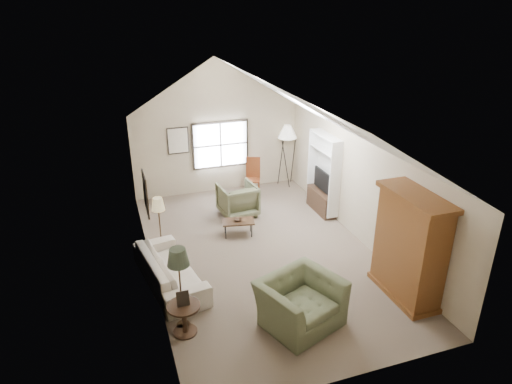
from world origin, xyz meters
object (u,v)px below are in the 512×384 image
object	(u,v)px
coffee_table	(238,228)
sofa	(170,269)
armchair_far	(238,200)
armchair_near	(300,302)
side_table	(184,319)
armoire	(410,247)
side_chair	(253,177)

from	to	relation	value
coffee_table	sofa	bearing A→B (deg)	-141.77
armchair_far	coffee_table	bearing A→B (deg)	67.97
armchair_near	coffee_table	xyz separation A→B (m)	(-0.10, 3.54, -0.25)
side_table	armchair_far	bearing A→B (deg)	61.95
coffee_table	armchair_far	bearing A→B (deg)	73.81
side_table	armoire	bearing A→B (deg)	-3.74
armoire	side_table	bearing A→B (deg)	176.26
armchair_near	coffee_table	bearing A→B (deg)	71.25
sofa	armchair_near	size ratio (longest dim) A/B	1.72
sofa	coffee_table	distance (m)	2.47
sofa	side_chair	world-z (taller)	side_chair
sofa	side_table	world-z (taller)	sofa
sofa	side_table	size ratio (longest dim) A/B	3.99
armchair_far	side_chair	bearing A→B (deg)	-130.48
sofa	armchair_near	xyz separation A→B (m)	(2.04, -2.01, 0.10)
coffee_table	side_table	size ratio (longest dim) A/B	1.33
coffee_table	side_table	world-z (taller)	side_table
armoire	armchair_near	size ratio (longest dim) A/B	1.60
armoire	side_table	distance (m)	4.46
side_table	coffee_table	bearing A→B (deg)	58.19
armchair_far	coffee_table	xyz separation A→B (m)	(-0.33, -1.13, -0.24)
armoire	side_table	world-z (taller)	armoire
armchair_far	armoire	bearing A→B (deg)	109.08
armoire	side_chair	size ratio (longest dim) A/B	1.99
coffee_table	side_chair	xyz separation A→B (m)	(1.17, 2.34, 0.35)
sofa	side_chair	xyz separation A→B (m)	(3.11, 3.87, 0.21)
armchair_far	side_table	bearing A→B (deg)	56.10
side_chair	coffee_table	bearing A→B (deg)	-94.35
armchair_near	side_chair	world-z (taller)	side_chair
sofa	side_chair	bearing A→B (deg)	-48.45
armoire	sofa	distance (m)	4.83
sofa	coffee_table	size ratio (longest dim) A/B	3.00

